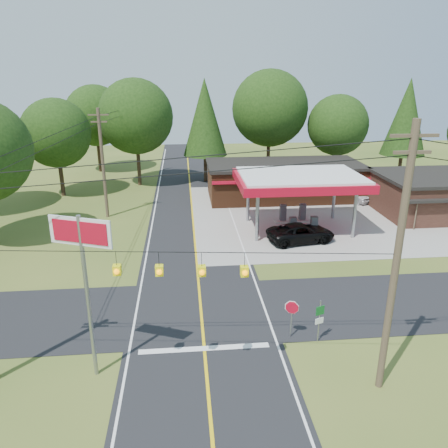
{
  "coord_description": "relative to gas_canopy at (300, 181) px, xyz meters",
  "views": [
    {
      "loc": [
        -0.77,
        -21.99,
        13.12
      ],
      "look_at": [
        2.0,
        7.0,
        2.8
      ],
      "focal_mm": 35.0,
      "sensor_mm": 36.0,
      "label": 1
    }
  ],
  "objects": [
    {
      "name": "octagonal_stop_sign",
      "position": [
        -4.5,
        -16.01,
        -2.69
      ],
      "size": [
        0.71,
        0.33,
        2.14
      ],
      "color": "gray",
      "rests_on": "ground"
    },
    {
      "name": "treeline_backdrop",
      "position": [
        -8.18,
        11.01,
        3.22
      ],
      "size": [
        70.27,
        51.59,
        13.3
      ],
      "color": "#332316",
      "rests_on": "ground"
    },
    {
      "name": "ground",
      "position": [
        -9.0,
        -13.0,
        -4.27
      ],
      "size": [
        120.0,
        120.0,
        0.0
      ],
      "primitive_type": "plane",
      "color": "#41561E",
      "rests_on": "ground"
    },
    {
      "name": "lane_center_yellow",
      "position": [
        -9.0,
        -13.0,
        -4.24
      ],
      "size": [
        0.15,
        110.0,
        0.0
      ],
      "primitive_type": "cube",
      "color": "yellow",
      "rests_on": "main_highway"
    },
    {
      "name": "overhead_beacons",
      "position": [
        -10.0,
        -19.0,
        1.95
      ],
      "size": [
        17.04,
        2.04,
        1.03
      ],
      "color": "black",
      "rests_on": "ground"
    },
    {
      "name": "big_stop_sign",
      "position": [
        -14.0,
        -18.01,
        1.5
      ],
      "size": [
        2.66,
        1.14,
        7.64
      ],
      "color": "gray",
      "rests_on": "ground"
    },
    {
      "name": "cross_road",
      "position": [
        -9.0,
        -13.0,
        -4.25
      ],
      "size": [
        70.0,
        7.0,
        0.02
      ],
      "primitive_type": "cube",
      "color": "black",
      "rests_on": "ground"
    },
    {
      "name": "gas_canopy",
      "position": [
        0.0,
        0.0,
        0.0
      ],
      "size": [
        10.6,
        7.4,
        4.88
      ],
      "color": "gray",
      "rests_on": "ground"
    },
    {
      "name": "route_sign_post",
      "position": [
        -3.2,
        -16.52,
        -2.86
      ],
      "size": [
        0.47,
        0.19,
        2.36
      ],
      "color": "gray",
      "rests_on": "ground"
    },
    {
      "name": "main_highway",
      "position": [
        -9.0,
        -13.0,
        -4.26
      ],
      "size": [
        8.0,
        120.0,
        0.02
      ],
      "primitive_type": "cube",
      "color": "black",
      "rests_on": "ground"
    },
    {
      "name": "convenience_store",
      "position": [
        1.0,
        9.98,
        -2.35
      ],
      "size": [
        16.4,
        7.55,
        3.8
      ],
      "color": "#4F2916",
      "rests_on": "ground"
    },
    {
      "name": "utility_pole_north",
      "position": [
        -15.5,
        22.0,
        0.48
      ],
      "size": [
        0.3,
        0.3,
        9.5
      ],
      "color": "#473828",
      "rests_on": "ground"
    },
    {
      "name": "suv_car",
      "position": [
        -0.5,
        -3.0,
        -3.51
      ],
      "size": [
        6.28,
        6.28,
        1.51
      ],
      "primitive_type": "imported",
      "rotation": [
        0.0,
        0.0,
        1.75
      ],
      "color": "black",
      "rests_on": "ground"
    },
    {
      "name": "sedan_car",
      "position": [
        8.0,
        8.0,
        -3.5
      ],
      "size": [
        6.07,
        6.07,
        1.52
      ],
      "primitive_type": "imported",
      "rotation": [
        0.0,
        0.0,
        0.5
      ],
      "color": "silver",
      "rests_on": "ground"
    },
    {
      "name": "utility_pole_far_left",
      "position": [
        -17.0,
        5.0,
        0.93
      ],
      "size": [
        1.8,
        0.3,
        10.0
      ],
      "color": "#473828",
      "rests_on": "ground"
    },
    {
      "name": "utility_pole_near_right",
      "position": [
        -1.5,
        -20.0,
        1.69
      ],
      "size": [
        1.8,
        0.3,
        11.5
      ],
      "color": "#473828",
      "rests_on": "ground"
    }
  ]
}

